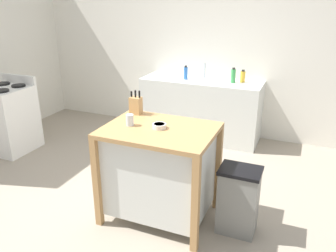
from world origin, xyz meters
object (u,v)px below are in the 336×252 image
(trash_bin, at_px, (238,200))
(bottle_dish_soap, at_px, (233,76))
(drinking_cup, at_px, (130,120))
(bowl_ceramic_wide, at_px, (159,126))
(stove, at_px, (8,119))
(sink_faucet, at_px, (205,70))
(bottle_spray_cleaner, at_px, (243,76))
(knife_block, at_px, (136,105))
(bottle_hand_soap, at_px, (186,73))
(kitchen_island, at_px, (160,169))

(trash_bin, relative_size, bottle_dish_soap, 2.96)
(drinking_cup, distance_m, trash_bin, 1.21)
(bowl_ceramic_wide, bearing_deg, stove, 166.41)
(bottle_dish_soap, relative_size, stove, 0.21)
(sink_faucet, bearing_deg, bottle_dish_soap, -17.09)
(bottle_spray_cleaner, bearing_deg, bottle_dish_soap, -138.65)
(knife_block, height_order, bottle_spray_cleaner, knife_block)
(drinking_cup, height_order, trash_bin, drinking_cup)
(knife_block, height_order, bottle_hand_soap, knife_block)
(knife_block, distance_m, stove, 2.26)
(bowl_ceramic_wide, xyz_separation_m, sink_faucet, (-0.26, 2.21, 0.05))
(bowl_ceramic_wide, bearing_deg, sink_faucet, 96.63)
(kitchen_island, distance_m, drinking_cup, 0.54)
(bowl_ceramic_wide, relative_size, bottle_dish_soap, 0.57)
(bottle_dish_soap, xyz_separation_m, stove, (-2.74, -1.45, -0.53))
(kitchen_island, xyz_separation_m, bowl_ceramic_wide, (0.00, -0.00, 0.43))
(bottle_spray_cleaner, bearing_deg, trash_bin, -78.53)
(kitchen_island, relative_size, knife_block, 4.16)
(sink_faucet, bearing_deg, bottle_hand_soap, -140.43)
(bowl_ceramic_wide, distance_m, bottle_dish_soap, 2.08)
(knife_block, bearing_deg, stove, 171.19)
(bottle_spray_cleaner, bearing_deg, stove, -151.44)
(drinking_cup, relative_size, bottle_hand_soap, 0.53)
(drinking_cup, xyz_separation_m, bottle_dish_soap, (0.47, 2.10, 0.01))
(bottle_dish_soap, bearing_deg, drinking_cup, -102.70)
(bowl_ceramic_wide, height_order, trash_bin, bowl_ceramic_wide)
(bottle_hand_soap, xyz_separation_m, bottle_spray_cleaner, (0.80, 0.15, -0.01))
(bowl_ceramic_wide, bearing_deg, drinking_cup, -172.43)
(kitchen_island, height_order, bottle_dish_soap, bottle_dish_soap)
(bottle_hand_soap, distance_m, stove, 2.55)
(kitchen_island, distance_m, bottle_hand_soap, 2.12)
(drinking_cup, bearing_deg, bottle_hand_soap, 95.79)
(stove, bearing_deg, sink_faucet, 34.87)
(sink_faucet, bearing_deg, kitchen_island, -83.39)
(sink_faucet, bearing_deg, drinking_cup, -90.50)
(trash_bin, distance_m, sink_faucet, 2.46)
(knife_block, xyz_separation_m, trash_bin, (1.12, -0.22, -0.69))
(bottle_dish_soap, bearing_deg, sink_faucet, 162.91)
(knife_block, xyz_separation_m, sink_faucet, (0.12, 1.93, -0.01))
(bowl_ceramic_wide, distance_m, trash_bin, 0.97)
(bottle_hand_soap, bearing_deg, bottle_spray_cleaner, 10.58)
(kitchen_island, xyz_separation_m, bottle_spray_cleaner, (0.31, 2.16, 0.45))
(kitchen_island, bearing_deg, stove, 166.45)
(trash_bin, relative_size, sink_faucet, 2.86)
(bottle_hand_soap, bearing_deg, bowl_ceramic_wide, -76.50)
(drinking_cup, relative_size, bottle_spray_cleaner, 0.60)
(trash_bin, xyz_separation_m, sink_faucet, (-1.00, 2.14, 0.68))
(drinking_cup, distance_m, sink_faucet, 2.24)
(bowl_ceramic_wide, bearing_deg, trash_bin, 4.81)
(bowl_ceramic_wide, distance_m, bottle_spray_cleaner, 2.19)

